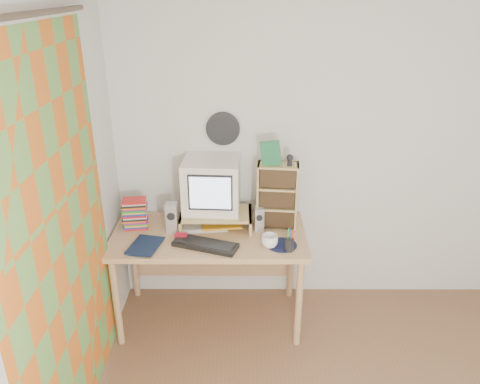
{
  "coord_description": "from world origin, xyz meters",
  "views": [
    {
      "loc": [
        -0.79,
        -1.59,
        2.39
      ],
      "look_at": [
        -0.8,
        1.33,
        1.1
      ],
      "focal_mm": 35.0,
      "sensor_mm": 36.0,
      "label": 1
    }
  ],
  "objects_px": {
    "keyboard": "(205,245)",
    "dvd_stack": "(135,213)",
    "cd_rack": "(277,196)",
    "diary": "(132,243)",
    "desk": "(210,245)",
    "mug": "(270,241)",
    "crt_monitor": "(212,186)"
  },
  "relations": [
    {
      "from": "keyboard",
      "to": "dvd_stack",
      "type": "distance_m",
      "value": 0.61
    },
    {
      "from": "dvd_stack",
      "to": "cd_rack",
      "type": "distance_m",
      "value": 1.05
    },
    {
      "from": "diary",
      "to": "cd_rack",
      "type": "bearing_deg",
      "value": 28.54
    },
    {
      "from": "dvd_stack",
      "to": "desk",
      "type": "bearing_deg",
      "value": -11.14
    },
    {
      "from": "desk",
      "to": "cd_rack",
      "type": "relative_size",
      "value": 2.87
    },
    {
      "from": "cd_rack",
      "to": "mug",
      "type": "xyz_separation_m",
      "value": [
        -0.07,
        -0.31,
        -0.2
      ]
    },
    {
      "from": "keyboard",
      "to": "cd_rack",
      "type": "relative_size",
      "value": 0.91
    },
    {
      "from": "crt_monitor",
      "to": "diary",
      "type": "relative_size",
      "value": 1.7
    },
    {
      "from": "crt_monitor",
      "to": "cd_rack",
      "type": "xyz_separation_m",
      "value": [
        0.48,
        -0.03,
        -0.07
      ]
    },
    {
      "from": "dvd_stack",
      "to": "diary",
      "type": "xyz_separation_m",
      "value": [
        0.03,
        -0.27,
        -0.1
      ]
    },
    {
      "from": "cd_rack",
      "to": "keyboard",
      "type": "bearing_deg",
      "value": -142.45
    },
    {
      "from": "mug",
      "to": "dvd_stack",
      "type": "bearing_deg",
      "value": 163.85
    },
    {
      "from": "keyboard",
      "to": "cd_rack",
      "type": "bearing_deg",
      "value": 51.22
    },
    {
      "from": "keyboard",
      "to": "desk",
      "type": "bearing_deg",
      "value": 107.2
    },
    {
      "from": "keyboard",
      "to": "mug",
      "type": "distance_m",
      "value": 0.44
    },
    {
      "from": "crt_monitor",
      "to": "cd_rack",
      "type": "relative_size",
      "value": 0.82
    },
    {
      "from": "desk",
      "to": "dvd_stack",
      "type": "bearing_deg",
      "value": 177.11
    },
    {
      "from": "desk",
      "to": "cd_rack",
      "type": "bearing_deg",
      "value": 6.7
    },
    {
      "from": "dvd_stack",
      "to": "cd_rack",
      "type": "xyz_separation_m",
      "value": [
        1.04,
        0.03,
        0.12
      ]
    },
    {
      "from": "desk",
      "to": "crt_monitor",
      "type": "xyz_separation_m",
      "value": [
        0.02,
        0.09,
        0.45
      ]
    },
    {
      "from": "mug",
      "to": "diary",
      "type": "relative_size",
      "value": 0.49
    },
    {
      "from": "crt_monitor",
      "to": "cd_rack",
      "type": "distance_m",
      "value": 0.48
    },
    {
      "from": "dvd_stack",
      "to": "diary",
      "type": "height_order",
      "value": "dvd_stack"
    },
    {
      "from": "cd_rack",
      "to": "mug",
      "type": "relative_size",
      "value": 4.26
    },
    {
      "from": "cd_rack",
      "to": "diary",
      "type": "relative_size",
      "value": 2.08
    },
    {
      "from": "desk",
      "to": "mug",
      "type": "height_order",
      "value": "mug"
    },
    {
      "from": "cd_rack",
      "to": "diary",
      "type": "bearing_deg",
      "value": -157.56
    },
    {
      "from": "desk",
      "to": "mug",
      "type": "distance_m",
      "value": 0.53
    },
    {
      "from": "crt_monitor",
      "to": "mug",
      "type": "bearing_deg",
      "value": -36.47
    },
    {
      "from": "cd_rack",
      "to": "crt_monitor",
      "type": "bearing_deg",
      "value": -177.43
    },
    {
      "from": "diary",
      "to": "dvd_stack",
      "type": "bearing_deg",
      "value": 107.68
    },
    {
      "from": "keyboard",
      "to": "diary",
      "type": "distance_m",
      "value": 0.51
    }
  ]
}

